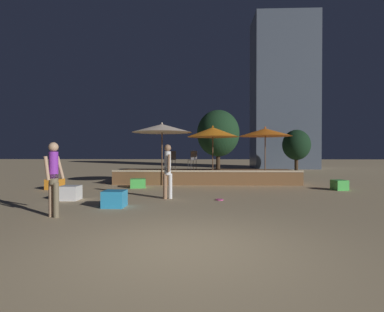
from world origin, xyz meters
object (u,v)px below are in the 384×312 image
at_px(person_1, 54,176).
at_px(background_tree_1, 296,145).
at_px(cube_seat_1, 70,193).
at_px(patio_umbrella_0, 265,132).
at_px(patio_umbrella_1, 162,128).
at_px(bistro_chair_1, 172,158).
at_px(cube_seat_4, 339,185).
at_px(background_tree_0, 218,133).
at_px(cube_seat_2, 115,199).
at_px(frisbee_disc, 220,200).
at_px(person_0, 168,169).
at_px(bistro_chair_0, 193,158).
at_px(patio_umbrella_2, 213,132).
at_px(cube_seat_0, 138,183).
at_px(cube_seat_3, 55,184).

bearing_deg(person_1, background_tree_1, -94.44).
bearing_deg(cube_seat_1, patio_umbrella_0, 31.91).
xyz_separation_m(patio_umbrella_1, bistro_chair_1, (0.29, 1.65, -1.39)).
bearing_deg(patio_umbrella_1, cube_seat_4, -11.34).
xyz_separation_m(person_1, background_tree_0, (4.55, 13.93, 1.87)).
relative_size(cube_seat_2, frisbee_disc, 2.40).
relative_size(person_0, bistro_chair_1, 1.98).
distance_m(patio_umbrella_0, person_0, 5.87).
xyz_separation_m(patio_umbrella_1, cube_seat_2, (-0.57, -5.52, -2.41)).
height_order(cube_seat_4, bistro_chair_1, bistro_chair_1).
distance_m(patio_umbrella_1, background_tree_0, 7.67).
relative_size(person_1, background_tree_1, 0.54).
relative_size(bistro_chair_1, frisbee_disc, 3.62).
height_order(bistro_chair_1, frisbee_disc, bistro_chair_1).
distance_m(patio_umbrella_0, person_1, 9.50).
relative_size(bistro_chair_0, frisbee_disc, 3.62).
bearing_deg(patio_umbrella_2, cube_seat_0, -156.70).
relative_size(patio_umbrella_0, bistro_chair_0, 3.00).
bearing_deg(background_tree_0, bistro_chair_0, -104.62).
distance_m(patio_umbrella_2, person_0, 4.96).
bearing_deg(patio_umbrella_2, bistro_chair_0, 142.87).
bearing_deg(background_tree_1, bistro_chair_1, -136.80).
relative_size(cube_seat_4, person_1, 0.34).
distance_m(frisbee_disc, background_tree_1, 15.91).
bearing_deg(cube_seat_1, background_tree_1, 51.19).
xyz_separation_m(cube_seat_3, frisbee_disc, (6.66, -2.58, -0.19)).
height_order(patio_umbrella_1, patio_umbrella_2, patio_umbrella_1).
distance_m(cube_seat_0, bistro_chair_0, 3.31).
xyz_separation_m(patio_umbrella_2, bistro_chair_1, (-2.06, 1.19, -1.24)).
bearing_deg(cube_seat_4, patio_umbrella_2, 159.00).
height_order(cube_seat_0, background_tree_1, background_tree_1).
height_order(cube_seat_3, frisbee_disc, cube_seat_3).
height_order(cube_seat_1, cube_seat_2, cube_seat_2).
distance_m(patio_umbrella_1, cube_seat_0, 2.78).
relative_size(cube_seat_0, background_tree_1, 0.23).
height_order(person_0, background_tree_0, background_tree_0).
height_order(cube_seat_3, background_tree_1, background_tree_1).
bearing_deg(cube_seat_1, background_tree_0, 65.22).
distance_m(cube_seat_3, background_tree_0, 11.59).
bearing_deg(person_0, person_1, 32.32).
height_order(cube_seat_1, cube_seat_3, cube_seat_1).
relative_size(person_0, bistro_chair_0, 1.98).
distance_m(cube_seat_3, person_0, 5.55).
bearing_deg(bistro_chair_0, background_tree_0, -136.36).
relative_size(cube_seat_0, bistro_chair_0, 0.84).
height_order(cube_seat_4, bistro_chair_0, bistro_chair_0).
bearing_deg(bistro_chair_1, patio_umbrella_2, 113.20).
relative_size(patio_umbrella_1, cube_seat_0, 3.83).
height_order(background_tree_0, background_tree_1, background_tree_0).
distance_m(cube_seat_4, person_0, 7.16).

